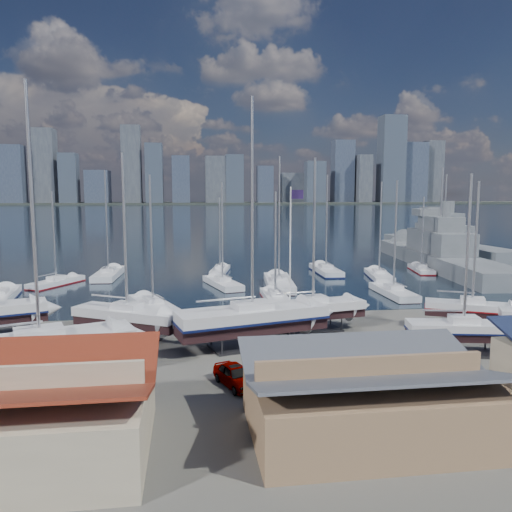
{
  "coord_description": "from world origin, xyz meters",
  "views": [
    {
      "loc": [
        -9.03,
        -49.18,
        12.18
      ],
      "look_at": [
        -1.1,
        8.0,
        4.99
      ],
      "focal_mm": 35.0,
      "sensor_mm": 36.0,
      "label": 1
    }
  ],
  "objects": [
    {
      "name": "car_a",
      "position": [
        -6.11,
        -18.73,
        0.71
      ],
      "size": [
        3.05,
        4.46,
        1.41
      ],
      "primitive_type": "imported",
      "rotation": [
        0.0,
        0.0,
        0.37
      ],
      "color": "gray",
      "rests_on": "ground"
    },
    {
      "name": "sailboat_moored_4",
      "position": [
        -4.49,
        15.63,
        0.32
      ],
      "size": [
        5.0,
        9.83,
        14.3
      ],
      "rotation": [
        0.0,
        0.0,
        1.83
      ],
      "color": "black",
      "rests_on": "water"
    },
    {
      "name": "sailboat_cradle_5",
      "position": [
        11.63,
        -14.86,
        1.95
      ],
      "size": [
        8.64,
        3.89,
        13.68
      ],
      "rotation": [
        0.0,
        0.0,
        -0.19
      ],
      "color": "#2D2D33",
      "rests_on": "ground"
    },
    {
      "name": "car_b",
      "position": [
        -0.43,
        -19.56,
        0.66
      ],
      "size": [
        4.12,
        1.85,
        1.31
      ],
      "primitive_type": "imported",
      "rotation": [
        0.0,
        0.0,
        1.69
      ],
      "color": "gray",
      "rests_on": "ground"
    },
    {
      "name": "sailboat_moored_9",
      "position": [
        15.44,
        6.88,
        0.32
      ],
      "size": [
        2.75,
        9.57,
        14.42
      ],
      "rotation": [
        0.0,
        0.0,
        1.56
      ],
      "color": "black",
      "rests_on": "water"
    },
    {
      "name": "sailboat_moored_3",
      "position": [
        -12.72,
        3.38,
        0.31
      ],
      "size": [
        6.13,
        10.24,
        14.81
      ],
      "rotation": [
        0.0,
        0.0,
        1.94
      ],
      "color": "black",
      "rests_on": "water"
    },
    {
      "name": "naval_ship_east",
      "position": [
        32.75,
        28.75,
        1.66
      ],
      "size": [
        12.15,
        46.0,
        18.09
      ],
      "rotation": [
        0.0,
        0.0,
        1.46
      ],
      "color": "slate",
      "rests_on": "water"
    },
    {
      "name": "sailboat_moored_8",
      "position": [
        12.06,
        24.49,
        0.31
      ],
      "size": [
        3.13,
        10.59,
        15.75
      ],
      "rotation": [
        0.0,
        0.0,
        1.55
      ],
      "color": "black",
      "rests_on": "water"
    },
    {
      "name": "car_c",
      "position": [
        4.24,
        -21.18,
        0.71
      ],
      "size": [
        3.2,
        5.42,
        1.41
      ],
      "primitive_type": "imported",
      "rotation": [
        0.0,
        0.0,
        -0.17
      ],
      "color": "gray",
      "rests_on": "ground"
    },
    {
      "name": "sailboat_moored_7",
      "position": [
        2.8,
        14.19,
        0.32
      ],
      "size": [
        4.4,
        12.03,
        17.77
      ],
      "rotation": [
        0.0,
        0.0,
        1.48
      ],
      "color": "black",
      "rests_on": "water"
    },
    {
      "name": "sailboat_cradle_1",
      "position": [
        -18.62,
        -16.22,
        2.23
      ],
      "size": [
        12.4,
        7.31,
        19.12
      ],
      "rotation": [
        0.0,
        0.0,
        0.36
      ],
      "color": "#2D2D33",
      "rests_on": "ground"
    },
    {
      "name": "car_d",
      "position": [
        6.51,
        -18.57,
        0.79
      ],
      "size": [
        3.68,
        5.87,
        1.59
      ],
      "primitive_type": "imported",
      "rotation": [
        0.0,
        0.0,
        -0.29
      ],
      "color": "gray",
      "rests_on": "ground"
    },
    {
      "name": "water",
      "position": [
        0.0,
        300.0,
        -0.15
      ],
      "size": [
        1400.0,
        600.0,
        0.4
      ],
      "primitive_type": "cube",
      "color": "#172835",
      "rests_on": "ground"
    },
    {
      "name": "sailboat_cradle_4",
      "position": [
        1.96,
        -6.88,
        2.04
      ],
      "size": [
        9.65,
        4.4,
        15.27
      ],
      "rotation": [
        0.0,
        0.0,
        0.2
      ],
      "color": "#2D2D33",
      "rests_on": "ground"
    },
    {
      "name": "shed_grey",
      "position": [
        0.0,
        -26.0,
        2.15
      ],
      "size": [
        12.6,
        8.4,
        4.17
      ],
      "color": "#8C6B4C",
      "rests_on": "ground"
    },
    {
      "name": "sailboat_moored_5",
      "position": [
        -4.05,
        27.36,
        0.31
      ],
      "size": [
        3.87,
        8.45,
        12.2
      ],
      "rotation": [
        0.0,
        0.0,
        1.37
      ],
      "color": "black",
      "rests_on": "water"
    },
    {
      "name": "ground",
      "position": [
        0.0,
        -10.0,
        0.0
      ],
      "size": [
        1400.0,
        1400.0,
        0.0
      ],
      "primitive_type": "plane",
      "color": "#605E59",
      "rests_on": "ground"
    },
    {
      "name": "sailboat_cradle_2",
      "position": [
        -14.08,
        -7.5,
        2.05
      ],
      "size": [
        9.52,
        7.0,
        15.48
      ],
      "rotation": [
        0.0,
        0.0,
        -0.52
      ],
      "color": "#2D2D33",
      "rests_on": "ground"
    },
    {
      "name": "sailboat_moored_11",
      "position": [
        27.37,
        24.05,
        0.31
      ],
      "size": [
        3.84,
        8.52,
        12.3
      ],
      "rotation": [
        0.0,
        0.0,
        1.38
      ],
      "color": "black",
      "rests_on": "water"
    },
    {
      "name": "sailboat_moored_2",
      "position": [
        -20.52,
        25.08,
        0.32
      ],
      "size": [
        3.53,
        10.92,
        16.29
      ],
      "rotation": [
        0.0,
        0.0,
        1.52
      ],
      "color": "black",
      "rests_on": "water"
    },
    {
      "name": "sailboat_cradle_3",
      "position": [
        -3.97,
        -10.55,
        2.26
      ],
      "size": [
        12.75,
        6.46,
        19.56
      ],
      "rotation": [
        0.0,
        0.0,
        0.26
      ],
      "color": "#2D2D33",
      "rests_on": "ground"
    },
    {
      "name": "skyline",
      "position": [
        -7.83,
        553.76,
        39.09
      ],
      "size": [
        639.14,
        43.8,
        107.69
      ],
      "color": "#475166",
      "rests_on": "far_shore"
    },
    {
      "name": "sailboat_moored_10",
      "position": [
        18.37,
        18.86,
        0.31
      ],
      "size": [
        4.47,
        10.06,
        14.55
      ],
      "rotation": [
        0.0,
        0.0,
        1.39
      ],
      "color": "black",
      "rests_on": "water"
    },
    {
      "name": "sailboat_moored_6",
      "position": [
        0.84,
        5.94,
        0.31
      ],
      "size": [
        2.54,
        8.73,
        13.01
      ],
      "rotation": [
        0.0,
        0.0,
        1.56
      ],
      "color": "black",
      "rests_on": "water"
    },
    {
      "name": "far_shore",
      "position": [
        0.0,
        560.0,
        1.1
      ],
      "size": [
        1400.0,
        80.0,
        2.2
      ],
      "primitive_type": "cube",
      "color": "#2D332D",
      "rests_on": "ground"
    },
    {
      "name": "sailboat_moored_1",
      "position": [
        -26.5,
        19.64,
        0.31
      ],
      "size": [
        6.28,
        8.89,
        13.1
      ],
      "rotation": [
        0.0,
        0.0,
        1.08
      ],
      "color": "black",
      "rests_on": "water"
    },
    {
      "name": "naval_ship_west",
      "position": [
        44.53,
        49.09,
        1.66
      ],
      "size": [
        9.63,
        41.58,
        17.71
      ],
      "rotation": [
        0.0,
        0.0,
        1.65
      ],
      "color": "slate",
      "rests_on": "water"
    },
    {
      "name": "flagpole",
      "position": [
        -0.28,
        -7.96,
        7.41
      ],
      "size": [
        1.13,
        0.12,
        12.79
      ],
      "color": "white",
      "rests_on": "ground"
    },
    {
      "name": "sailboat_cradle_6",
      "position": [
        16.27,
        -8.37,
        1.93
      ],
      "size": [
        8.25,
        5.66,
        13.3
      ],
      "rotation": [
        0.0,
        0.0,
        -0.47
      ],
      "color": "#2D2D33",
      "rests_on": "ground"
    }
  ]
}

